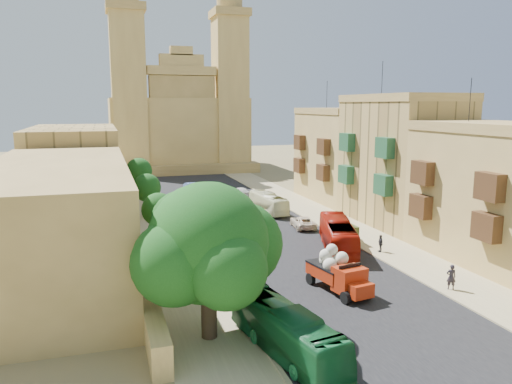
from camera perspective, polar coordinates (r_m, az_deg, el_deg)
ground at (r=28.86m, az=16.11°, el=-16.51°), size 260.00×260.00×0.00m
road_surface at (r=54.93m, az=-1.23°, el=-3.42°), size 14.00×140.00×0.01m
sidewalk_east at (r=58.19m, az=7.81°, el=-2.76°), size 5.00×140.00×0.01m
sidewalk_west at (r=53.19m, az=-11.15°, el=-4.06°), size 5.00×140.00×0.01m
kerb_east at (r=57.18m, az=5.53°, el=-2.88°), size 0.25×140.00×0.12m
kerb_west at (r=53.47m, az=-8.48°, el=-3.84°), size 0.25×140.00×0.12m
townhouse_b at (r=45.11m, az=25.84°, el=-0.02°), size 9.00×14.00×14.90m
townhouse_c at (r=55.89m, az=16.18°, el=3.60°), size 9.00×14.00×17.40m
townhouse_d at (r=68.03m, az=9.67°, el=4.27°), size 9.00×14.00×15.90m
west_wall at (r=43.09m, az=-13.73°, el=-6.22°), size 1.00×40.00×1.80m
west_building_low at (r=40.44m, az=-21.55°, el=-2.87°), size 10.00×28.00×8.40m
west_building_mid at (r=65.94m, az=-19.99°, el=2.63°), size 10.00×22.00×10.00m
church at (r=101.14m, az=-8.92°, el=7.99°), size 28.00×22.50×36.30m
ficus_tree at (r=27.01m, az=-5.36°, el=-6.30°), size 8.69×7.99×8.69m
street_tree_a at (r=34.89m, az=-8.97°, el=-5.08°), size 3.60×3.60×5.53m
street_tree_b at (r=46.61m, az=-11.09°, el=-2.01°), size 3.10×3.10×4.77m
street_tree_c at (r=58.34m, az=-12.38°, el=0.46°), size 3.24×3.24×4.98m
street_tree_d at (r=70.13m, az=-13.24°, el=2.32°), size 3.63×3.63×5.58m
red_truck at (r=35.00m, az=9.42°, el=-9.01°), size 2.99×5.68×3.17m
olive_pickup at (r=47.97m, az=9.61°, el=-4.52°), size 1.91×4.12×1.70m
bus_green_north at (r=26.55m, az=3.46°, el=-15.55°), size 3.65×9.18×2.49m
bus_red_east at (r=44.67m, az=9.33°, el=-4.87°), size 5.36×10.03×2.74m
bus_cream_east at (r=59.56m, az=1.41°, el=-1.25°), size 2.47×8.37×2.30m
car_blue_a at (r=38.50m, az=-1.81°, el=-8.16°), size 3.20×4.57×1.45m
car_white_a at (r=58.41m, az=-2.99°, el=-2.00°), size 1.78×3.99×1.27m
car_cream at (r=52.35m, az=5.38°, el=-3.45°), size 2.64×4.67×1.23m
car_dkblue at (r=62.09m, az=-5.27°, el=-1.34°), size 2.05×4.34×1.22m
car_white_b at (r=70.35m, az=-1.80°, el=0.06°), size 2.01×4.00×1.31m
car_blue_b at (r=74.26m, az=-7.33°, el=0.51°), size 2.12×4.22×1.33m
pedestrian_a at (r=37.58m, az=21.41°, el=-9.03°), size 0.76×0.63×1.80m
pedestrian_c at (r=45.03m, az=14.03°, el=-5.71°), size 0.53×0.95×1.53m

